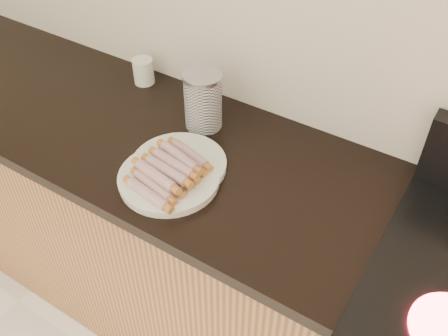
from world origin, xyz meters
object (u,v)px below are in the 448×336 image
Objects in this scene: main_plate at (169,179)px; mug at (143,71)px; canister at (203,100)px; side_plate at (179,165)px.

main_plate is 0.53m from mug.
canister is 0.33m from mug.
main_plate is 0.29m from canister.
canister reaches higher than mug.
main_plate is 0.06m from side_plate.
main_plate is at bearing -76.27° from canister.
main_plate is 3.13× the size of mug.
mug is at bearing 163.60° from canister.
side_plate is 0.47m from mug.
side_plate is at bearing 101.55° from main_plate.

